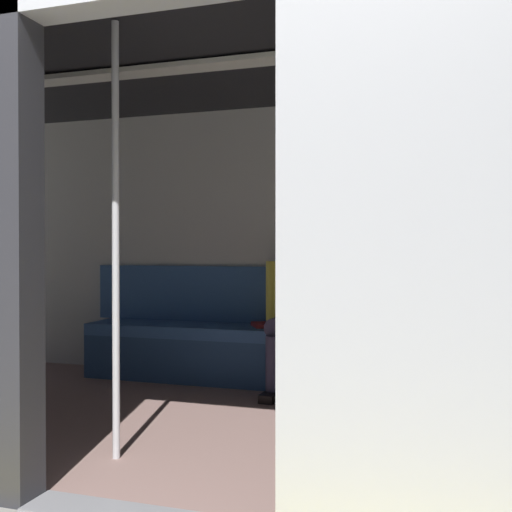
# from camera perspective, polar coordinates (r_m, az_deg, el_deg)

# --- Properties ---
(train_car) EXTENTS (6.40, 2.74, 2.26)m
(train_car) POSITION_cam_1_polar(r_m,az_deg,el_deg) (3.46, -1.88, 8.64)
(train_car) COLOR silver
(train_car) RESTS_ON ground_plane
(bench_seat) EXTENTS (3.30, 0.44, 0.43)m
(bench_seat) POSITION_cam_1_polar(r_m,az_deg,el_deg) (4.44, 3.45, -8.28)
(bench_seat) COLOR #38609E
(bench_seat) RESTS_ON ground_plane
(person_seated) EXTENTS (0.55, 0.69, 1.16)m
(person_seated) POSITION_cam_1_polar(r_m,az_deg,el_deg) (4.33, 4.17, -4.18)
(person_seated) COLOR #D8CC4C
(person_seated) RESTS_ON ground_plane
(handbag) EXTENTS (0.26, 0.15, 0.17)m
(handbag) POSITION_cam_1_polar(r_m,az_deg,el_deg) (4.38, 10.81, -5.96)
(handbag) COLOR maroon
(handbag) RESTS_ON bench_seat
(book) EXTENTS (0.24, 0.27, 0.03)m
(book) POSITION_cam_1_polar(r_m,az_deg,el_deg) (4.56, 0.69, -6.58)
(book) COLOR #B22D2D
(book) RESTS_ON bench_seat
(grab_pole_door) EXTENTS (0.04, 0.04, 2.12)m
(grab_pole_door) POSITION_cam_1_polar(r_m,az_deg,el_deg) (2.98, -13.23, 1.40)
(grab_pole_door) COLOR silver
(grab_pole_door) RESTS_ON ground_plane
(grab_pole_far) EXTENTS (0.04, 0.04, 2.12)m
(grab_pole_far) POSITION_cam_1_polar(r_m,az_deg,el_deg) (2.76, 4.86, 1.47)
(grab_pole_far) COLOR silver
(grab_pole_far) RESTS_ON ground_plane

